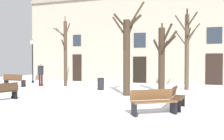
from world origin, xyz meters
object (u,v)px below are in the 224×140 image
streetlamp (33,56)px  person_crossing_plaza (41,73)px  tree_foreground (127,52)px  litter_bin (101,84)px  tree_near_facade (65,51)px  bench_back_to_back_right (177,97)px  tree_right_of_center (162,56)px  tree_left_of_center (187,48)px  bench_back_to_back_left (14,80)px  bench_facing_shops (153,102)px  bench_far_corner (1,92)px

streetlamp → person_crossing_plaza: 3.77m
tree_foreground → litter_bin: tree_foreground is taller
tree_near_facade → bench_back_to_back_right: bearing=-38.3°
tree_right_of_center → tree_left_of_center: size_ratio=0.85×
tree_right_of_center → bench_back_to_back_right: (1.52, -5.74, -1.73)m
tree_near_facade → tree_right_of_center: bearing=-11.1°
tree_near_facade → bench_back_to_back_left: size_ratio=3.10×
tree_right_of_center → bench_back_to_back_left: bearing=-178.5°
litter_bin → bench_facing_shops: (4.84, -6.87, 0.06)m
tree_right_of_center → litter_bin: 4.36m
litter_bin → tree_left_of_center: bearing=21.0°
tree_right_of_center → tree_near_facade: tree_near_facade is taller
tree_right_of_center → streetlamp: (-11.83, 3.11, 0.15)m
tree_near_facade → streetlamp: (-4.20, 1.61, -0.33)m
streetlamp → bench_back_to_back_left: size_ratio=2.14×
tree_right_of_center → tree_foreground: (-1.53, -2.39, 0.23)m
tree_left_of_center → tree_near_facade: (-8.97, -0.24, -0.08)m
tree_near_facade → bench_far_corner: (1.07, -7.89, -2.23)m
person_crossing_plaza → litter_bin: bearing=157.8°
tree_right_of_center → bench_back_to_back_right: bearing=-75.2°
tree_left_of_center → person_crossing_plaza: tree_left_of_center is taller
bench_facing_shops → tree_near_facade: bearing=97.3°
bench_back_to_back_right → streetlamp: bearing=57.5°
bench_facing_shops → person_crossing_plaza: person_crossing_plaza is taller
tree_foreground → bench_back_to_back_left: 9.87m
tree_right_of_center → bench_far_corner: (-6.57, -6.40, -1.75)m
person_crossing_plaza → tree_near_facade: bearing=-165.2°
litter_bin → streetlamp: bearing=156.6°
tree_right_of_center → tree_foreground: size_ratio=0.85×
bench_far_corner → tree_left_of_center: bearing=149.2°
bench_far_corner → bench_facing_shops: bearing=97.4°
tree_foreground → bench_back_to_back_left: (-9.45, 2.11, -1.94)m
bench_facing_shops → bench_back_to_back_left: bench_back_to_back_left is taller
tree_right_of_center → bench_far_corner: 9.34m
bench_back_to_back_right → bench_far_corner: 8.12m
bench_back_to_back_left → litter_bin: bearing=-178.3°
litter_bin → tree_near_facade: bearing=154.0°
tree_foreground → bench_back_to_back_right: (3.05, -3.35, -1.96)m
bench_facing_shops → person_crossing_plaza: size_ratio=0.87×
streetlamp → bench_facing_shops: size_ratio=2.40×
tree_left_of_center → person_crossing_plaza: (-10.63, -1.09, -1.71)m
bench_back_to_back_left → person_crossing_plaza: bearing=-149.3°
tree_foreground → streetlamp: size_ratio=1.35×
tree_near_facade → litter_bin: tree_near_facade is taller
tree_foreground → person_crossing_plaza: (-7.76, 3.04, -1.38)m
tree_near_facade → bench_back_to_back_left: bearing=-152.1°
tree_near_facade → person_crossing_plaza: tree_near_facade is taller
tree_foreground → streetlamp: bearing=151.9°
tree_foreground → litter_bin: size_ratio=6.52×
tree_near_facade → person_crossing_plaza: 2.48m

